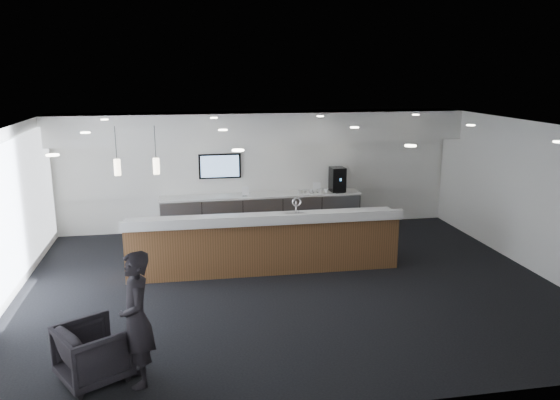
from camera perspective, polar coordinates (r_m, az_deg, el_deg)
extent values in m
plane|color=black|center=(10.55, 1.00, -8.79)|extent=(10.00, 10.00, 0.00)
cube|color=black|center=(9.82, 1.07, 7.64)|extent=(10.00, 8.00, 0.02)
cube|color=white|center=(13.94, -2.21, 3.14)|extent=(10.00, 0.02, 3.00)
cube|color=white|center=(10.36, -27.23, -2.01)|extent=(0.02, 8.00, 3.00)
cube|color=white|center=(12.08, 24.97, 0.26)|extent=(0.02, 8.00, 3.00)
cube|color=white|center=(13.33, -1.98, 7.67)|extent=(10.00, 0.90, 0.70)
cube|color=white|center=(13.89, -2.20, 3.52)|extent=(9.80, 0.06, 1.40)
cube|color=silver|center=(10.35, -27.02, -2.00)|extent=(0.04, 7.36, 2.55)
cube|color=#9FA1A8|center=(13.82, -1.96, -1.41)|extent=(5.00, 0.60, 0.90)
cube|color=white|center=(13.70, -1.98, 0.51)|extent=(5.06, 0.66, 0.05)
cylinder|color=silver|center=(13.36, -10.28, -1.95)|extent=(0.60, 0.02, 0.02)
cylinder|color=silver|center=(13.39, -6.00, -1.76)|extent=(0.60, 0.02, 0.02)
cylinder|color=silver|center=(13.50, -1.76, -1.57)|extent=(0.60, 0.02, 0.02)
cylinder|color=silver|center=(13.68, 2.38, -1.37)|extent=(0.60, 0.02, 0.02)
cylinder|color=silver|center=(13.93, 6.40, -1.18)|extent=(0.60, 0.02, 0.02)
cube|color=black|center=(13.72, -6.31, 3.54)|extent=(1.05, 0.07, 0.62)
cube|color=#2E6AB8|center=(13.68, -6.30, 3.51)|extent=(0.95, 0.01, 0.54)
cylinder|color=#FFEBC6|center=(10.53, -12.77, 3.59)|extent=(0.12, 0.12, 0.30)
cylinder|color=#FFEBC6|center=(10.58, -16.56, 3.41)|extent=(0.12, 0.12, 0.30)
cube|color=brown|center=(11.12, -1.68, -4.73)|extent=(5.45, 0.82, 1.05)
cube|color=white|center=(10.96, -1.70, -1.97)|extent=(5.53, 0.90, 0.06)
cube|color=white|center=(10.54, -1.38, -2.10)|extent=(5.52, 0.18, 0.18)
cylinder|color=silver|center=(11.12, 1.68, -0.83)|extent=(0.04, 0.04, 0.28)
torus|color=silver|center=(11.03, 1.75, -0.20)|extent=(0.19, 0.03, 0.19)
cube|color=black|center=(14.03, 6.02, 2.15)|extent=(0.37, 0.41, 0.62)
cube|color=silver|center=(13.88, 6.24, 0.76)|extent=(0.22, 0.12, 0.02)
cube|color=white|center=(13.50, -3.64, 0.90)|extent=(0.17, 0.05, 0.23)
cube|color=white|center=(13.87, 3.86, 1.31)|extent=(0.20, 0.06, 0.26)
imported|color=black|center=(7.82, -18.93, -14.86)|extent=(1.14, 1.13, 0.77)
imported|color=black|center=(7.37, -14.77, -11.92)|extent=(0.55, 0.72, 1.79)
imported|color=white|center=(13.93, 4.86, 1.00)|extent=(0.11, 0.11, 0.10)
imported|color=white|center=(13.89, 4.30, 0.98)|extent=(0.15, 0.15, 0.10)
imported|color=white|center=(13.86, 3.74, 0.96)|extent=(0.13, 0.13, 0.10)
imported|color=white|center=(13.82, 3.18, 0.93)|extent=(0.14, 0.14, 0.10)
imported|color=white|center=(13.79, 2.62, 0.91)|extent=(0.15, 0.15, 0.10)
imported|color=white|center=(13.76, 2.05, 0.89)|extent=(0.12, 0.12, 0.10)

